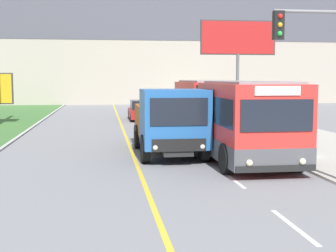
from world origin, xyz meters
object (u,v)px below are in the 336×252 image
object	(u,v)px
car_distant	(141,111)
planter_round_second	(256,129)
dump_truck	(171,123)
city_bus	(226,116)
traffic_light_mast	(323,66)
billboard_large	(238,41)
planter_round_near	(302,143)

from	to	relation	value
car_distant	planter_round_second	distance (m)	13.15
dump_truck	car_distant	distance (m)	16.75
city_bus	dump_truck	size ratio (longest dim) A/B	1.89
traffic_light_mast	billboard_large	bearing A→B (deg)	79.80
city_bus	billboard_large	xyz separation A→B (m)	(5.21, 16.13, 4.38)
planter_round_near	billboard_large	bearing A→B (deg)	81.62
city_bus	planter_round_near	world-z (taller)	city_bus
dump_truck	planter_round_second	xyz separation A→B (m)	(4.93, 4.46, -0.78)
traffic_light_mast	billboard_large	xyz separation A→B (m)	(4.05, 22.49, 2.46)
car_distant	planter_round_near	bearing A→B (deg)	-74.34
city_bus	planter_round_second	size ratio (longest dim) A/B	10.59
traffic_light_mast	billboard_large	distance (m)	22.98
city_bus	car_distant	xyz separation A→B (m)	(-2.32, 15.42, -0.83)
traffic_light_mast	planter_round_near	distance (m)	5.43
billboard_large	city_bus	bearing A→B (deg)	-107.91
planter_round_near	planter_round_second	xyz separation A→B (m)	(-0.15, 5.11, -0.01)
city_bus	car_distant	distance (m)	15.62
dump_truck	planter_round_near	world-z (taller)	dump_truck
city_bus	planter_round_near	distance (m)	3.35
city_bus	traffic_light_mast	bearing A→B (deg)	-79.62
traffic_light_mast	city_bus	bearing A→B (deg)	100.38
dump_truck	billboard_large	size ratio (longest dim) A/B	0.84
car_distant	planter_round_second	xyz separation A→B (m)	(4.72, -12.28, -0.12)
traffic_light_mast	car_distant	bearing A→B (deg)	99.10
dump_truck	traffic_light_mast	xyz separation A→B (m)	(3.70, -5.05, 2.09)
car_distant	planter_round_near	size ratio (longest dim) A/B	3.72
car_distant	billboard_large	bearing A→B (deg)	5.35
city_bus	planter_round_near	bearing A→B (deg)	-37.53
billboard_large	planter_round_second	bearing A→B (deg)	-102.24
traffic_light_mast	planter_round_second	bearing A→B (deg)	82.62
city_bus	planter_round_second	distance (m)	4.07
dump_truck	traffic_light_mast	world-z (taller)	traffic_light_mast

